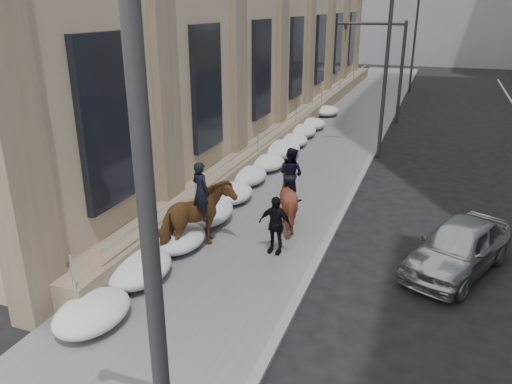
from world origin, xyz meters
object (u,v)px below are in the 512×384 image
mounted_horse_right (288,195)px  car_silver (458,247)px  mounted_horse_left (197,216)px  pedestrian (275,225)px

mounted_horse_right → car_silver: (5.12, -0.97, -0.47)m
mounted_horse_right → car_silver: bearing=-170.4°
mounted_horse_left → pedestrian: mounted_horse_left is taller
mounted_horse_right → pedestrian: 1.88m
car_silver → pedestrian: bearing=-145.5°
mounted_horse_left → pedestrian: 2.25m
pedestrian → mounted_horse_right: bearing=101.9°
mounted_horse_left → mounted_horse_right: bearing=-105.4°
mounted_horse_left → pedestrian: bearing=-141.0°
car_silver → mounted_horse_right: bearing=-166.4°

